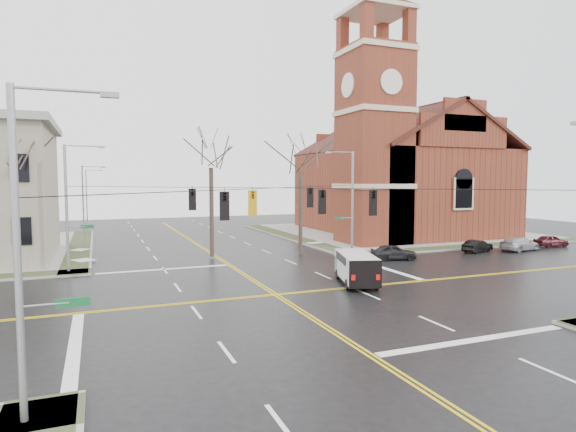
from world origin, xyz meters
name	(u,v)px	position (x,y,z in m)	size (l,w,h in m)	color
ground	(276,295)	(0.00, 0.00, 0.00)	(120.00, 120.00, 0.00)	black
sidewalks	(276,293)	(0.00, 0.00, 0.08)	(80.00, 80.00, 0.17)	gray
road_markings	(276,295)	(0.00, 0.00, 0.01)	(100.00, 100.00, 0.01)	gold
church	(394,165)	(24.76, 24.78, 8.43)	(24.28, 27.48, 27.50)	maroon
signal_pole_ne	(351,199)	(11.32, 11.50, 4.95)	(2.75, 0.22, 9.00)	gray
signal_pole_nw	(69,204)	(-11.32, 11.50, 4.95)	(2.75, 0.22, 9.00)	gray
signal_pole_sw	(25,245)	(-11.32, -11.50, 4.95)	(2.75, 0.22, 9.00)	gray
span_wires	(275,188)	(0.00, 0.00, 6.20)	(23.02, 23.02, 0.03)	black
traffic_signals	(280,202)	(0.00, -0.67, 5.45)	(8.21, 8.26, 1.30)	black
streetlight_north_a	(85,201)	(-10.65, 28.00, 4.47)	(2.30, 0.20, 8.00)	gray
streetlight_north_b	(88,195)	(-10.65, 48.00, 4.47)	(2.30, 0.20, 8.00)	gray
cargo_van	(356,266)	(5.86, 1.00, 1.14)	(3.40, 5.42, 1.94)	white
parked_car_a	(393,252)	(13.36, 7.80, 0.64)	(1.52, 3.79, 1.29)	black
parked_car_b	(477,246)	(22.94, 8.48, 0.57)	(1.21, 3.46, 1.14)	black
parked_car_c	(520,244)	(27.35, 7.77, 0.65)	(1.81, 4.45, 1.29)	#B3B3B6
parked_car_d	(551,241)	(32.35, 8.54, 0.60)	(1.41, 3.51, 1.20)	#46141C
tree_nw_far	(21,161)	(-14.57, 14.06, 8.00)	(4.00, 4.00, 11.05)	#382C24
tree_nw_near	(211,162)	(-0.51, 14.20, 8.16)	(4.00, 4.00, 11.27)	#382C24
tree_ne	(301,167)	(7.28, 13.28, 7.82)	(4.00, 4.00, 10.79)	#382C24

